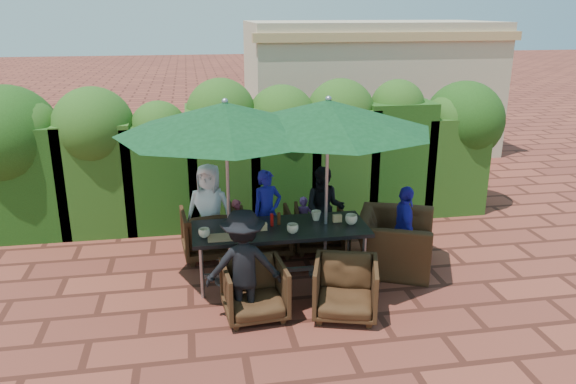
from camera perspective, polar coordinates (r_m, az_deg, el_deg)
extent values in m
plane|color=brown|center=(7.69, -1.48, -8.88)|extent=(80.00, 80.00, 0.00)
cube|color=black|center=(7.42, -0.78, -3.77)|extent=(2.31, 0.90, 0.05)
cube|color=gray|center=(7.66, -0.76, -7.97)|extent=(2.11, 0.05, 0.05)
cylinder|color=gray|center=(7.17, -8.74, -8.08)|extent=(0.05, 0.05, 0.70)
cylinder|color=gray|center=(7.80, -8.89, -5.84)|extent=(0.05, 0.05, 0.70)
cylinder|color=gray|center=(7.48, 7.72, -6.87)|extent=(0.05, 0.05, 0.70)
cylinder|color=gray|center=(8.09, 6.24, -4.82)|extent=(0.05, 0.05, 0.70)
cylinder|color=gray|center=(7.68, -5.80, -8.86)|extent=(0.44, 0.44, 0.03)
cylinder|color=gray|center=(7.23, -6.09, -0.46)|extent=(0.04, 0.04, 2.40)
cone|color=black|center=(6.97, -6.37, 7.52)|extent=(2.73, 2.73, 0.38)
sphere|color=gray|center=(6.94, -6.43, 9.14)|extent=(0.08, 0.08, 0.08)
cylinder|color=gray|center=(7.84, 3.74, -8.24)|extent=(0.44, 0.44, 0.03)
cylinder|color=gray|center=(7.39, 3.92, 0.03)|extent=(0.04, 0.04, 2.40)
cone|color=black|center=(7.14, 4.10, 7.83)|extent=(2.71, 2.71, 0.38)
sphere|color=gray|center=(7.11, 4.14, 9.42)|extent=(0.08, 0.08, 0.08)
imported|color=black|center=(8.32, -8.00, -3.87)|extent=(0.84, 0.80, 0.80)
imported|color=black|center=(8.35, -2.29, -3.81)|extent=(0.74, 0.70, 0.75)
imported|color=black|center=(8.50, 3.15, -3.45)|extent=(0.80, 0.76, 0.74)
imported|color=black|center=(6.70, -3.42, -9.69)|extent=(0.77, 0.73, 0.74)
imported|color=black|center=(6.74, 5.87, -9.46)|extent=(0.90, 0.87, 0.76)
imported|color=black|center=(7.99, 10.82, -4.13)|extent=(1.16, 1.37, 1.01)
imported|color=white|center=(8.23, -7.98, -1.89)|extent=(0.78, 0.60, 1.40)
imported|color=#221FA9|center=(8.27, -2.13, -2.06)|extent=(0.56, 0.51, 1.27)
imported|color=black|center=(8.43, 3.71, -1.68)|extent=(0.70, 0.55, 1.28)
imported|color=black|center=(6.51, -4.53, -7.49)|extent=(0.89, 0.44, 1.36)
imported|color=#221FA9|center=(7.90, 11.71, -3.67)|extent=(0.47, 0.76, 1.21)
imported|color=#D94C63|center=(8.46, -5.12, -3.38)|extent=(0.35, 0.31, 0.80)
imported|color=#9553B5|center=(8.63, 1.61, -2.98)|extent=(0.33, 0.29, 0.76)
imported|color=green|center=(11.45, 1.86, 5.07)|extent=(1.79, 0.98, 1.81)
imported|color=#D94C63|center=(12.06, 7.72, 5.38)|extent=(0.97, 0.83, 1.73)
imported|color=gray|center=(12.04, 11.26, 5.12)|extent=(1.16, 1.07, 1.70)
imported|color=beige|center=(7.15, -8.50, -4.13)|extent=(0.15, 0.15, 0.12)
imported|color=beige|center=(7.36, -5.51, -3.29)|extent=(0.14, 0.14, 0.13)
imported|color=beige|center=(7.20, 0.47, -3.73)|extent=(0.15, 0.15, 0.12)
imported|color=beige|center=(7.64, 2.87, -2.40)|extent=(0.14, 0.14, 0.13)
imported|color=beige|center=(7.54, 6.44, -2.78)|extent=(0.17, 0.17, 0.13)
cylinder|color=#B20C0A|center=(7.42, -1.64, -2.84)|extent=(0.04, 0.04, 0.17)
cylinder|color=#4C230C|center=(7.46, -0.93, -2.72)|extent=(0.04, 0.04, 0.17)
cube|color=#A87851|center=(7.11, -6.75, -4.61)|extent=(0.35, 0.25, 0.02)
cube|color=#DDB471|center=(7.29, -2.62, -3.54)|extent=(0.12, 0.06, 0.10)
cube|color=#DDB471|center=(7.60, 5.03, -2.68)|extent=(0.12, 0.06, 0.10)
cube|color=#19350E|center=(9.77, -24.45, 1.08)|extent=(1.15, 0.95, 1.80)
sphere|color=#19350E|center=(9.59, -25.07, 5.64)|extent=(1.03, 1.03, 1.03)
cube|color=#19350E|center=(9.56, -18.66, 1.47)|extent=(1.15, 0.95, 1.82)
sphere|color=#19350E|center=(9.37, -19.16, 6.21)|extent=(1.28, 1.28, 1.28)
cube|color=#19350E|center=(9.46, -12.66, 1.63)|extent=(1.15, 0.95, 1.75)
sphere|color=#19350E|center=(9.28, -12.99, 6.24)|extent=(0.91, 0.91, 0.91)
cube|color=#19350E|center=(9.43, -6.63, 2.63)|extent=(1.15, 0.95, 1.98)
sphere|color=#19350E|center=(9.23, -6.83, 7.97)|extent=(1.13, 1.13, 1.13)
cube|color=#19350E|center=(9.55, -0.61, 2.52)|extent=(1.15, 0.95, 1.84)
sphere|color=#19350E|center=(9.36, -0.63, 7.36)|extent=(1.15, 1.15, 1.15)
cube|color=#19350E|center=(9.75, 5.20, 3.01)|extent=(1.15, 0.95, 1.92)
sphere|color=#19350E|center=(9.56, 5.35, 8.01)|extent=(1.15, 1.15, 1.15)
cube|color=#19350E|center=(10.04, 10.74, 3.44)|extent=(1.15, 0.95, 2.00)
sphere|color=#19350E|center=(9.85, 11.05, 8.50)|extent=(0.93, 0.93, 0.93)
cube|color=#19350E|center=(10.46, 15.84, 2.87)|extent=(1.15, 0.95, 1.72)
sphere|color=#19350E|center=(10.30, 16.21, 6.97)|extent=(0.96, 0.96, 0.96)
sphere|color=#19350E|center=(9.78, -26.55, 5.07)|extent=(1.60, 1.60, 1.60)
sphere|color=#19350E|center=(10.52, 17.44, 6.95)|extent=(1.40, 1.40, 1.40)
cube|color=#BBAA8B|center=(14.61, 8.16, 10.51)|extent=(6.00, 3.00, 3.20)
cube|color=#DDB471|center=(13.13, 10.41, 15.26)|extent=(6.20, 0.25, 0.20)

